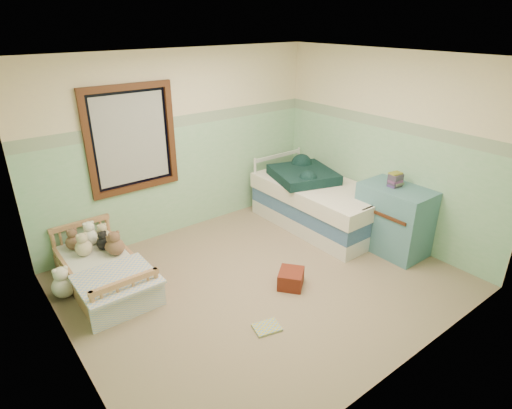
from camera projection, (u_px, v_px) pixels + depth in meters
floor at (263, 281)px, 5.01m from camera, size 4.20×3.60×0.02m
ceiling at (264, 57)px, 3.98m from camera, size 4.20×3.60×0.02m
wall_back at (181, 145)px, 5.79m from camera, size 4.20×0.04×2.50m
wall_front at (412, 250)px, 3.20m from camera, size 4.20×0.04×2.50m
wall_left at (55, 241)px, 3.32m from camera, size 0.04×3.60×2.50m
wall_right at (385, 147)px, 5.67m from camera, size 0.04×3.60×2.50m
wainscot_mint at (184, 179)px, 5.99m from camera, size 4.20×0.01×1.50m
border_strip at (180, 121)px, 5.65m from camera, size 4.20×0.01×0.15m
window_frame at (132, 139)px, 5.29m from camera, size 1.16×0.06×1.36m
window_blinds at (132, 139)px, 5.30m from camera, size 0.92×0.01×1.12m
toddler_bed_frame at (105, 278)px, 4.89m from camera, size 0.73×1.46×0.19m
toddler_mattress at (103, 267)px, 4.82m from camera, size 0.67×1.40×0.12m
patchwork_quilt at (117, 279)px, 4.46m from camera, size 0.79×0.73×0.03m
plush_bed_brown at (74, 242)px, 5.04m from camera, size 0.18×0.18×0.18m
plush_bed_white at (90, 237)px, 5.14m from camera, size 0.20×0.20×0.20m
plush_bed_tan at (84, 248)px, 4.90m from camera, size 0.19×0.19×0.19m
plush_bed_dark at (104, 243)px, 5.04m from camera, size 0.16×0.16×0.16m
plush_floor_cream at (64, 287)px, 4.68m from camera, size 0.25×0.25×0.25m
plush_floor_tan at (112, 306)px, 4.37m from camera, size 0.25×0.25×0.25m
twin_bed_frame at (318, 219)px, 6.28m from camera, size 0.97×1.93×0.22m
twin_boxspring at (319, 205)px, 6.19m from camera, size 0.97×1.93×0.22m
twin_mattress at (320, 191)px, 6.10m from camera, size 1.00×1.97×0.22m
teal_blanket at (303, 175)px, 6.21m from camera, size 1.04×1.07×0.14m
dresser at (394, 219)px, 5.50m from camera, size 0.56×0.89×0.89m
book_stack at (395, 180)px, 5.33m from camera, size 0.17×0.13×0.16m
red_pillow at (291, 279)px, 4.87m from camera, size 0.41×0.41×0.19m
floor_book at (267, 327)px, 4.24m from camera, size 0.31×0.26×0.02m
extra_plush_0 at (116, 247)px, 4.92m from camera, size 0.20×0.20×0.20m
extra_plush_1 at (103, 236)px, 5.18m from camera, size 0.17×0.17×0.17m
extra_plush_2 at (112, 247)px, 4.97m from camera, size 0.16×0.16×0.16m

